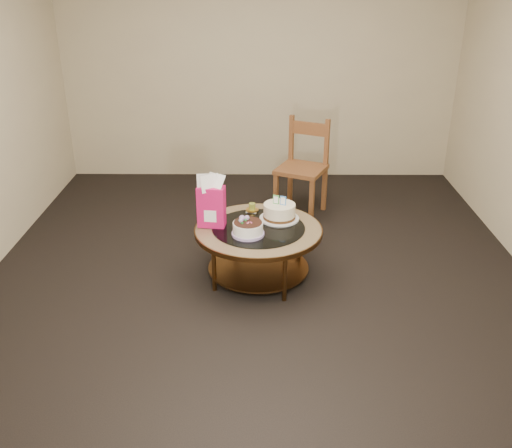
{
  "coord_description": "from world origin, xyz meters",
  "views": [
    {
      "loc": [
        0.01,
        -4.09,
        2.38
      ],
      "look_at": [
        -0.02,
        0.02,
        0.48
      ],
      "focal_mm": 40.0,
      "sensor_mm": 36.0,
      "label": 1
    }
  ],
  "objects_px": {
    "coffee_table": "(258,236)",
    "cream_cake": "(279,212)",
    "dining_chair": "(303,167)",
    "gift_bag": "(211,201)",
    "decorated_cake": "(248,229)"
  },
  "relations": [
    {
      "from": "coffee_table",
      "to": "gift_bag",
      "type": "height_order",
      "value": "gift_bag"
    },
    {
      "from": "decorated_cake",
      "to": "gift_bag",
      "type": "height_order",
      "value": "gift_bag"
    },
    {
      "from": "dining_chair",
      "to": "cream_cake",
      "type": "bearing_deg",
      "value": -77.98
    },
    {
      "from": "cream_cake",
      "to": "dining_chair",
      "type": "xyz_separation_m",
      "value": [
        0.27,
        1.21,
        -0.03
      ]
    },
    {
      "from": "cream_cake",
      "to": "gift_bag",
      "type": "height_order",
      "value": "gift_bag"
    },
    {
      "from": "coffee_table",
      "to": "decorated_cake",
      "type": "distance_m",
      "value": 0.2
    },
    {
      "from": "cream_cake",
      "to": "gift_bag",
      "type": "xyz_separation_m",
      "value": [
        -0.54,
        -0.13,
        0.15
      ]
    },
    {
      "from": "decorated_cake",
      "to": "dining_chair",
      "type": "xyz_separation_m",
      "value": [
        0.52,
        1.5,
        -0.02
      ]
    },
    {
      "from": "coffee_table",
      "to": "cream_cake",
      "type": "distance_m",
      "value": 0.27
    },
    {
      "from": "coffee_table",
      "to": "gift_bag",
      "type": "relative_size",
      "value": 2.39
    },
    {
      "from": "decorated_cake",
      "to": "cream_cake",
      "type": "height_order",
      "value": "cream_cake"
    },
    {
      "from": "gift_bag",
      "to": "dining_chair",
      "type": "xyz_separation_m",
      "value": [
        0.81,
        1.34,
        -0.18
      ]
    },
    {
      "from": "decorated_cake",
      "to": "dining_chair",
      "type": "height_order",
      "value": "dining_chair"
    },
    {
      "from": "gift_bag",
      "to": "coffee_table",
      "type": "bearing_deg",
      "value": 2.58
    },
    {
      "from": "coffee_table",
      "to": "cream_cake",
      "type": "relative_size",
      "value": 3.15
    }
  ]
}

